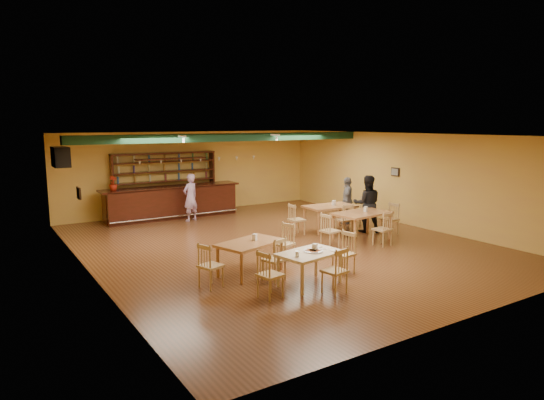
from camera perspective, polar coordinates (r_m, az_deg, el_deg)
floor at (r=13.37m, az=0.87°, el=-5.27°), size 12.00×12.00×0.00m
ceiling_beam at (r=15.37m, az=-4.88°, el=7.41°), size 10.00×0.30×0.25m
track_rail_left at (r=15.18m, az=-12.03°, el=7.49°), size 0.05×2.50×0.05m
track_rail_right at (r=16.57m, az=-1.52°, el=7.81°), size 0.05×2.50×0.05m
ac_unit at (r=15.23m, az=-23.70°, el=4.70°), size 0.34×0.70×0.48m
picture_left at (r=12.12m, az=-21.94°, el=0.75°), size 0.04×0.34×0.28m
picture_right at (r=16.63m, az=14.41°, el=3.25°), size 0.04×0.34×0.28m
bar_counter at (r=17.27m, az=-11.77°, el=-0.24°), size 4.90×0.85×1.13m
back_bar_hutch at (r=17.77m, az=-12.55°, el=1.87°), size 3.79×0.40×2.28m
poinsettia at (r=16.57m, az=-18.33°, el=1.90°), size 0.34×0.34×0.48m
dining_table_b at (r=15.14m, az=6.86°, el=-2.11°), size 1.60×1.00×0.78m
dining_table_c at (r=10.77m, az=-2.59°, el=-6.85°), size 1.66×1.27×0.73m
dining_table_d at (r=13.95m, az=10.59°, el=-3.09°), size 1.72×1.14×0.82m
near_table at (r=10.07m, az=4.48°, el=-8.10°), size 1.43×1.05×0.70m
pizza_tray at (r=10.03m, az=4.94°, el=-6.06°), size 0.54×0.54×0.01m
parmesan_shaker at (r=9.61m, az=3.00°, el=-6.41°), size 0.09×0.09×0.11m
napkin_stack at (r=10.31m, az=5.34°, el=-5.60°), size 0.24×0.21×0.03m
pizza_server at (r=10.14m, az=5.41°, el=-5.83°), size 0.33×0.19×0.00m
side_plate at (r=10.14m, az=7.48°, el=-5.94°), size 0.26×0.26×0.01m
patron_bar at (r=16.60m, az=-9.65°, el=0.31°), size 0.69×0.57×1.62m
patron_right_a at (r=14.99m, az=11.20°, el=-0.44°), size 1.08×1.03×1.75m
patron_right_b at (r=16.13m, az=8.92°, el=-0.05°), size 0.91×0.92×1.56m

